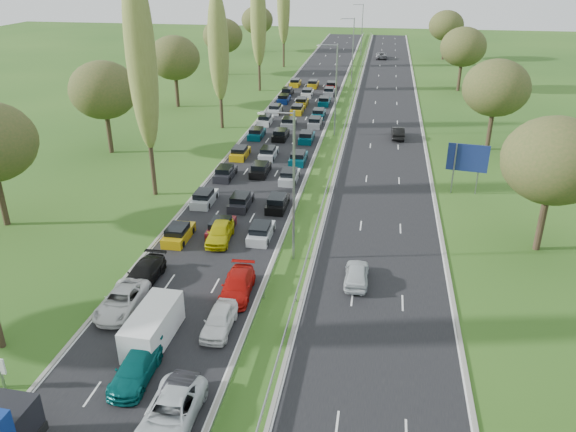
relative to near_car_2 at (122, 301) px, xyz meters
The scene contains 22 objects.
ground 47.20m from the near_car_2, 77.36° to the left, with size 260.00×260.00×0.00m, color #234A17.
near_carriageway 48.69m from the near_car_2, 85.78° to the left, with size 10.50×215.00×0.04m, color black.
far_carriageway 51.47m from the near_car_2, 70.62° to the left, with size 10.50×215.00×0.04m, color black.
central_reservation 49.64m from the near_car_2, 77.99° to the left, with size 2.36×215.00×0.32m.
lamp_columns 45.55m from the near_car_2, 76.80° to the left, with size 0.18×140.18×12.00m.
poplar_row 36.59m from the near_car_2, 99.41° to the left, with size 2.80×127.80×22.44m.
woodland_left 33.64m from the near_car_2, 119.42° to the left, with size 8.00×166.00×11.10m.
woodland_right 44.81m from the near_car_2, 47.64° to the left, with size 8.00×153.00×11.10m.
traffic_queue_fill 43.64m from the near_car_2, 85.30° to the left, with size 9.06×68.35×0.80m.
near_car_2 is the anchor object (origin of this frame).
near_car_3 3.68m from the near_car_2, 89.72° to the left, with size 2.04×5.01×1.46m, color black.
near_car_7 7.37m from the near_car_2, 59.44° to the right, with size 1.95×4.80×1.39m, color #055150.
near_car_8 11.71m from the near_car_2, 71.56° to the left, with size 1.90×4.73×1.61m, color #BAB30C.
near_car_9 10.79m from the near_car_2, 50.71° to the right, with size 1.46×4.19×1.38m, color black.
near_car_10 11.63m from the near_car_2, 53.30° to the right, with size 2.55×5.52×1.54m, color silver.
near_car_11 7.92m from the near_car_2, 24.07° to the left, with size 2.06×5.06×1.47m, color #B3100B.
near_car_12 7.20m from the near_car_2, ahead, with size 1.72×4.27×1.46m, color white.
far_car_0 16.70m from the near_car_2, 21.99° to the left, with size 1.74×4.34×1.48m, color silver.
far_car_1 47.88m from the near_car_2, 66.92° to the left, with size 1.60×4.58×1.51m, color black.
far_car_2 111.04m from the near_car_2, 82.00° to the left, with size 2.61×5.66×1.57m, color slate.
white_van_rear 4.30m from the near_car_2, 37.35° to the right, with size 2.12×5.40×2.17m.
direction_sign 36.01m from the near_car_2, 45.35° to the left, with size 3.97×0.69×5.20m.
Camera 1 is at (10.65, 4.21, 21.82)m, focal length 35.00 mm.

